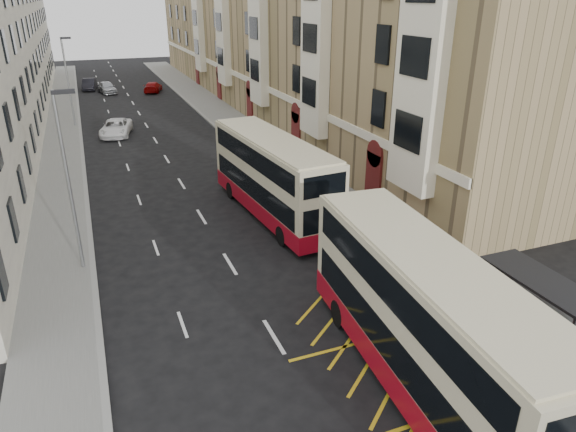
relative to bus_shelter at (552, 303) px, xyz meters
name	(u,v)px	position (x,y,z in m)	size (l,w,h in m)	color
ground	(319,412)	(-8.34, 0.39, -2.14)	(200.00, 200.00, 0.00)	black
pavement_right	(257,142)	(-0.34, 30.39, -2.06)	(4.00, 120.00, 0.15)	slate
pavement_left	(62,162)	(-15.84, 30.39, -2.06)	(3.00, 120.00, 0.15)	slate
kerb_right	(235,144)	(-2.34, 30.39, -2.06)	(0.25, 120.00, 0.15)	gray
kerb_left	(83,160)	(-14.34, 30.39, -2.06)	(0.25, 120.00, 0.15)	gray
road_markings	(140,115)	(-8.34, 45.39, -2.13)	(10.00, 110.00, 0.01)	silver
terrace_right	(271,35)	(6.54, 45.77, 5.38)	(10.75, 79.00, 15.25)	tan
bus_shelter	(552,303)	(0.00, 0.00, 0.00)	(1.65, 4.25, 2.70)	black
guard_railing	(395,265)	(-2.09, 6.14, -1.28)	(0.06, 6.56, 1.01)	red
street_lamp_near	(68,173)	(-14.69, 12.39, 2.50)	(0.93, 0.18, 8.00)	gray
street_lamp_far	(68,77)	(-14.69, 42.39, 2.50)	(0.93, 0.18, 8.00)	gray
double_decker_front	(425,322)	(-4.86, 0.34, 0.24)	(3.59, 11.89, 4.67)	beige
double_decker_rear	(273,177)	(-4.48, 15.06, 0.18)	(3.56, 11.60, 4.56)	beige
pedestrian_near	(467,319)	(-1.99, 1.60, -1.19)	(0.58, 0.38, 1.59)	black
pedestrian_mid	(457,279)	(-0.47, 4.04, -1.19)	(0.77, 0.60, 1.59)	black
pedestrian_far	(404,268)	(-1.99, 5.61, -1.18)	(0.94, 0.39, 1.61)	black
white_van	(116,128)	(-11.30, 37.35, -1.43)	(2.34, 5.08, 1.41)	white
car_silver	(107,87)	(-10.66, 60.17, -1.39)	(1.77, 4.41, 1.50)	#9A9DA1
car_dark	(89,84)	(-12.67, 63.67, -1.40)	(1.55, 4.45, 1.47)	black
car_red	(153,87)	(-5.06, 58.94, -1.49)	(1.82, 4.48, 1.30)	#950303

